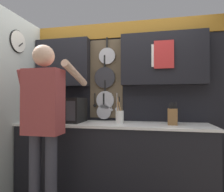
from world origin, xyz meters
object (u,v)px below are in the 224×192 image
Objects in this scene: person at (44,115)px; microwave at (64,110)px; knife_block at (173,116)px; utensil_crock at (120,116)px.

microwave is at bearing 97.56° from person.
person is at bearing -155.02° from knife_block.
utensil_crock is (-0.64, 0.00, -0.01)m from knife_block.
microwave is at bearing -179.97° from knife_block.
utensil_crock reaches higher than microwave.
microwave reaches higher than knife_block.
person is (0.08, -0.61, -0.02)m from microwave.
utensil_crock is at bearing 0.06° from microwave.
person is at bearing -137.86° from utensil_crock.
person reaches higher than utensil_crock.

